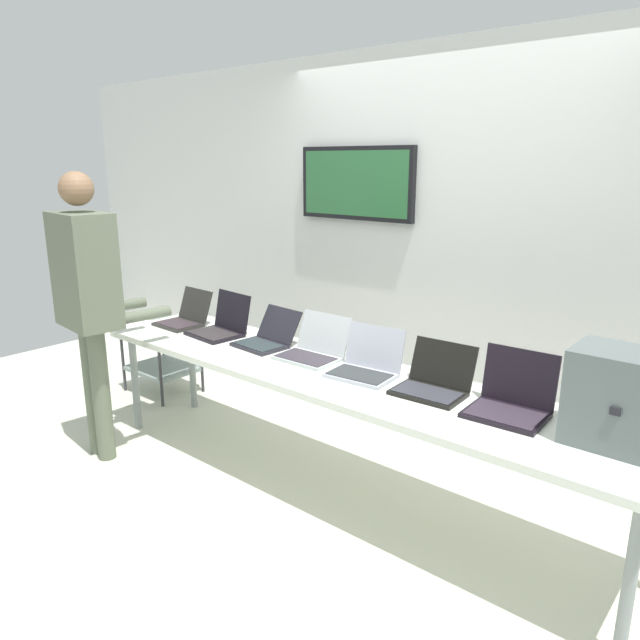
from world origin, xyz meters
The scene contains 14 objects.
ground centered at (0.00, 0.00, -0.02)m, with size 8.00×8.00×0.04m, color beige.
back_wall centered at (-0.02, 1.13, 1.31)m, with size 8.00×0.11×2.59m.
workbench centered at (0.00, 0.00, 0.69)m, with size 3.40×0.70×0.73m.
equipment_box centered at (1.44, 0.06, 0.93)m, with size 0.42×0.31×0.40m.
laptop_station_0 centered at (-1.43, 0.08, 0.79)m, with size 0.32×0.33×0.24m.
laptop_station_1 centered at (-1.04, 0.08, 0.79)m, with size 0.37×0.35×0.27m.
laptop_station_2 centered at (-0.63, 0.11, 0.78)m, with size 0.34×0.37×0.21m.
laptop_station_3 centered at (-0.25, 0.11, 0.79)m, with size 0.37×0.34×0.24m.
laptop_station_4 centered at (0.16, 0.07, 0.79)m, with size 0.37×0.33×0.25m.
laptop_station_5 centered at (0.56, 0.09, 0.78)m, with size 0.35×0.33×0.24m.
laptop_station_6 centered at (0.97, 0.08, 0.79)m, with size 0.36×0.33×0.28m.
person centered at (-1.43, -0.62, 1.09)m, with size 0.49×0.63×1.80m.
paper_sheet centered at (-1.70, -0.17, 0.73)m, with size 0.21×0.30×0.00m.
storage_cart centered at (-2.05, 0.29, 0.38)m, with size 0.56×0.44×0.57m.
Camera 1 is at (1.93, -2.42, 1.85)m, focal length 33.42 mm.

